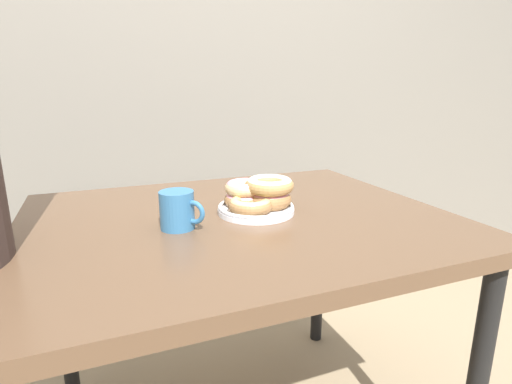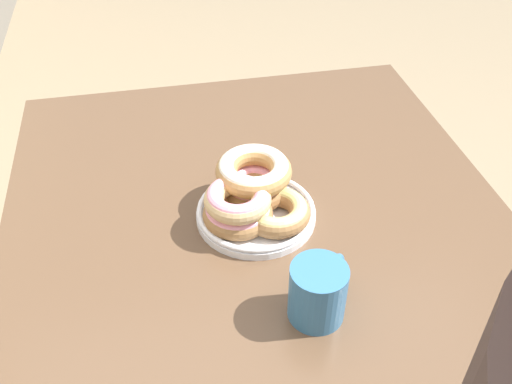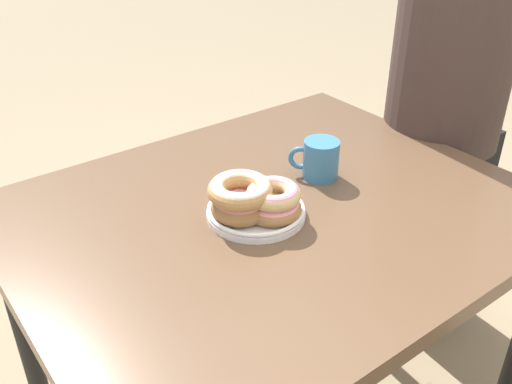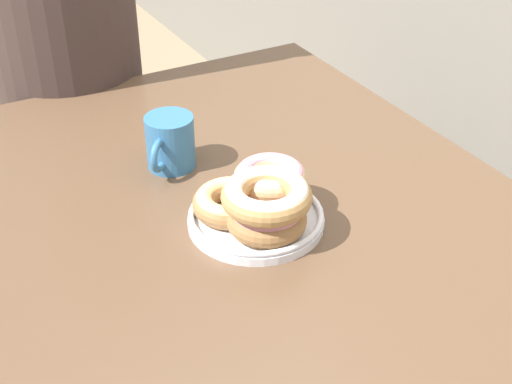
{
  "view_description": "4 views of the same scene",
  "coord_description": "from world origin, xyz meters",
  "px_view_note": "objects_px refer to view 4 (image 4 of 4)",
  "views": [
    {
      "loc": [
        -0.34,
        -0.87,
        1.11
      ],
      "look_at": [
        0.06,
        0.12,
        0.83
      ],
      "focal_mm": 28.0,
      "sensor_mm": 36.0,
      "label": 1
    },
    {
      "loc": [
        -0.69,
        0.27,
        1.46
      ],
      "look_at": [
        0.06,
        0.12,
        0.83
      ],
      "focal_mm": 40.0,
      "sensor_mm": 36.0,
      "label": 2
    },
    {
      "loc": [
        0.68,
        0.95,
        1.45
      ],
      "look_at": [
        0.06,
        0.12,
        0.83
      ],
      "focal_mm": 40.0,
      "sensor_mm": 36.0,
      "label": 3
    },
    {
      "loc": [
        0.85,
        -0.32,
        1.43
      ],
      "look_at": [
        0.06,
        0.12,
        0.83
      ],
      "focal_mm": 50.0,
      "sensor_mm": 36.0,
      "label": 4
    }
  ],
  "objects_px": {
    "dining_table": "(237,245)",
    "person_figure": "(62,50)",
    "coffee_mug": "(170,142)",
    "donut_plate": "(260,202)"
  },
  "relations": [
    {
      "from": "coffee_mug",
      "to": "dining_table",
      "type": "bearing_deg",
      "value": 13.57
    },
    {
      "from": "dining_table",
      "to": "coffee_mug",
      "type": "relative_size",
      "value": 11.0
    },
    {
      "from": "person_figure",
      "to": "coffee_mug",
      "type": "bearing_deg",
      "value": 3.91
    },
    {
      "from": "dining_table",
      "to": "person_figure",
      "type": "relative_size",
      "value": 0.76
    },
    {
      "from": "donut_plate",
      "to": "coffee_mug",
      "type": "xyz_separation_m",
      "value": [
        -0.23,
        -0.05,
        0.0
      ]
    },
    {
      "from": "dining_table",
      "to": "person_figure",
      "type": "xyz_separation_m",
      "value": [
        -0.71,
        -0.08,
        0.11
      ]
    },
    {
      "from": "dining_table",
      "to": "person_figure",
      "type": "height_order",
      "value": "person_figure"
    },
    {
      "from": "donut_plate",
      "to": "person_figure",
      "type": "height_order",
      "value": "person_figure"
    },
    {
      "from": "dining_table",
      "to": "person_figure",
      "type": "distance_m",
      "value": 0.73
    },
    {
      "from": "dining_table",
      "to": "coffee_mug",
      "type": "distance_m",
      "value": 0.22
    }
  ]
}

